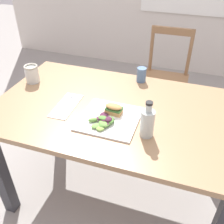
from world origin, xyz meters
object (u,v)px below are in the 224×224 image
dining_table (116,125)px  chair_wooden_far (165,79)px  plate_lunch (110,119)px  sandwich_half_front (114,109)px  fork_on_napkin (68,103)px  bottle_cold_brew (147,124)px  cup_extra_side (141,75)px  mason_jar_iced_tea (32,75)px

dining_table → chair_wooden_far: size_ratio=1.59×
chair_wooden_far → plate_lunch: 1.14m
plate_lunch → sandwich_half_front: (0.01, 0.05, 0.03)m
fork_on_napkin → bottle_cold_brew: bearing=-13.7°
chair_wooden_far → cup_extra_side: chair_wooden_far is taller
dining_table → sandwich_half_front: 0.17m
dining_table → chair_wooden_far: 1.00m
sandwich_half_front → bottle_cold_brew: bearing=-28.0°
chair_wooden_far → fork_on_napkin: bearing=-112.3°
bottle_cold_brew → plate_lunch: bearing=163.8°
plate_lunch → dining_table: bearing=89.8°
dining_table → cup_extra_side: (0.06, 0.34, 0.17)m
chair_wooden_far → bottle_cold_brew: (0.06, -1.15, 0.36)m
dining_table → cup_extra_side: cup_extra_side is taller
dining_table → bottle_cold_brew: size_ratio=7.25×
chair_wooden_far → dining_table: bearing=-98.8°
mason_jar_iced_tea → chair_wooden_far: bearing=48.9°
dining_table → plate_lunch: plate_lunch is taller
bottle_cold_brew → cup_extra_side: (-0.15, 0.52, -0.02)m
fork_on_napkin → mason_jar_iced_tea: size_ratio=1.63×
fork_on_napkin → bottle_cold_brew: (0.48, -0.12, 0.06)m
fork_on_napkin → chair_wooden_far: bearing=67.7°
cup_extra_side → bottle_cold_brew: bearing=-73.9°
fork_on_napkin → mason_jar_iced_tea: bearing=153.3°
fork_on_napkin → cup_extra_side: (0.33, 0.40, 0.04)m
bottle_cold_brew → mason_jar_iced_tea: (-0.81, 0.28, -0.02)m
mason_jar_iced_tea → cup_extra_side: bearing=19.2°
mason_jar_iced_tea → cup_extra_side: 0.70m
chair_wooden_far → fork_on_napkin: chair_wooden_far is taller
plate_lunch → chair_wooden_far: bearing=82.1°
dining_table → chair_wooden_far: (0.15, 0.98, -0.17)m
dining_table → sandwich_half_front: sandwich_half_front is taller
dining_table → mason_jar_iced_tea: (-0.60, 0.11, 0.17)m
mason_jar_iced_tea → fork_on_napkin: bearing=-26.7°
bottle_cold_brew → mason_jar_iced_tea: bearing=160.7°
sandwich_half_front → cup_extra_side: (0.05, 0.41, 0.01)m
plate_lunch → sandwich_half_front: sandwich_half_front is taller
dining_table → fork_on_napkin: (-0.27, -0.05, 0.13)m
chair_wooden_far → fork_on_napkin: 1.16m
chair_wooden_far → mason_jar_iced_tea: chair_wooden_far is taller
dining_table → bottle_cold_brew: (0.21, -0.17, 0.19)m
chair_wooden_far → fork_on_napkin: size_ratio=4.68×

